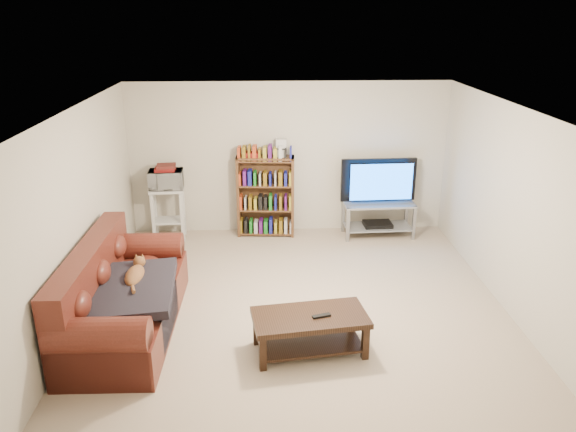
{
  "coord_description": "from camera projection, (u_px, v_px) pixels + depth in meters",
  "views": [
    {
      "loc": [
        -0.38,
        -6.13,
        3.41
      ],
      "look_at": [
        -0.1,
        0.4,
        1.0
      ],
      "focal_mm": 35.0,
      "sensor_mm": 36.0,
      "label": 1
    }
  ],
  "objects": [
    {
      "name": "blanket",
      "position": [
        131.0,
        289.0,
        6.05
      ],
      "size": [
        0.98,
        1.23,
        0.19
      ],
      "primitive_type": "cube",
      "rotation": [
        0.05,
        -0.04,
        0.07
      ],
      "color": "black",
      "rests_on": "sofa"
    },
    {
      "name": "dvd_player",
      "position": [
        378.0,
        224.0,
        8.96
      ],
      "size": [
        0.45,
        0.33,
        0.06
      ],
      "primitive_type": "cube",
      "rotation": [
        0.0,
        0.0,
        0.04
      ],
      "color": "black",
      "rests_on": "tv_stand"
    },
    {
      "name": "wall_left",
      "position": [
        81.0,
        215.0,
        6.43
      ],
      "size": [
        0.0,
        5.0,
        5.0
      ],
      "primitive_type": "plane",
      "rotation": [
        1.57,
        0.0,
        1.57
      ],
      "color": "beige",
      "rests_on": "ground"
    },
    {
      "name": "ceiling",
      "position": [
        299.0,
        108.0,
        6.11
      ],
      "size": [
        5.0,
        5.0,
        0.0
      ],
      "primitive_type": "plane",
      "rotation": [
        3.14,
        0.0,
        0.0
      ],
      "color": "white",
      "rests_on": "ground"
    },
    {
      "name": "wall_back",
      "position": [
        289.0,
        158.0,
        8.87
      ],
      "size": [
        5.0,
        0.0,
        5.0
      ],
      "primitive_type": "plane",
      "rotation": [
        1.57,
        0.0,
        0.0
      ],
      "color": "beige",
      "rests_on": "ground"
    },
    {
      "name": "tv_stand",
      "position": [
        378.0,
        213.0,
        8.9
      ],
      "size": [
        1.12,
        0.54,
        0.55
      ],
      "rotation": [
        0.0,
        0.0,
        0.04
      ],
      "color": "#999EA3",
      "rests_on": "floor"
    },
    {
      "name": "bookshelf",
      "position": [
        266.0,
        195.0,
        8.83
      ],
      "size": [
        0.91,
        0.34,
        1.29
      ],
      "rotation": [
        0.0,
        0.0,
        -0.07
      ],
      "color": "#56361E",
      "rests_on": "floor"
    },
    {
      "name": "coffee_table",
      "position": [
        310.0,
        326.0,
        5.86
      ],
      "size": [
        1.26,
        0.76,
        0.43
      ],
      "rotation": [
        0.0,
        0.0,
        0.14
      ],
      "color": "black",
      "rests_on": "floor"
    },
    {
      "name": "remote",
      "position": [
        321.0,
        316.0,
        5.78
      ],
      "size": [
        0.2,
        0.11,
        0.02
      ],
      "primitive_type": "cube",
      "rotation": [
        0.0,
        0.0,
        0.29
      ],
      "color": "black",
      "rests_on": "coffee_table"
    },
    {
      "name": "wall_front",
      "position": [
        318.0,
        325.0,
        4.18
      ],
      "size": [
        5.0,
        0.0,
        5.0
      ],
      "primitive_type": "plane",
      "rotation": [
        -1.57,
        0.0,
        0.0
      ],
      "color": "beige",
      "rests_on": "ground"
    },
    {
      "name": "microwave_stand",
      "position": [
        168.0,
        206.0,
        8.73
      ],
      "size": [
        0.54,
        0.41,
        0.83
      ],
      "rotation": [
        0.0,
        0.0,
        0.06
      ],
      "color": "silver",
      "rests_on": "floor"
    },
    {
      "name": "wall_right",
      "position": [
        509.0,
        209.0,
        6.63
      ],
      "size": [
        0.0,
        5.0,
        5.0
      ],
      "primitive_type": "plane",
      "rotation": [
        1.57,
        0.0,
        -1.57
      ],
      "color": "beige",
      "rests_on": "ground"
    },
    {
      "name": "game_boxes",
      "position": [
        165.0,
        169.0,
        8.52
      ],
      "size": [
        0.32,
        0.28,
        0.05
      ],
      "primitive_type": "cube",
      "rotation": [
        0.0,
        0.0,
        0.06
      ],
      "color": "maroon",
      "rests_on": "microwave"
    },
    {
      "name": "cat",
      "position": [
        135.0,
        276.0,
        6.22
      ],
      "size": [
        0.26,
        0.64,
        0.19
      ],
      "primitive_type": null,
      "rotation": [
        0.0,
        0.0,
        -0.01
      ],
      "color": "brown",
      "rests_on": "sofa"
    },
    {
      "name": "microwave",
      "position": [
        166.0,
        179.0,
        8.58
      ],
      "size": [
        0.53,
        0.38,
        0.28
      ],
      "primitive_type": "imported",
      "rotation": [
        0.0,
        0.0,
        0.06
      ],
      "color": "silver",
      "rests_on": "microwave_stand"
    },
    {
      "name": "floor",
      "position": [
        297.0,
        303.0,
        6.94
      ],
      "size": [
        5.0,
        5.0,
        0.0
      ],
      "primitive_type": "plane",
      "color": "#C8B195",
      "rests_on": "ground"
    },
    {
      "name": "television",
      "position": [
        380.0,
        182.0,
        8.72
      ],
      "size": [
        1.19,
        0.2,
        0.69
      ],
      "primitive_type": "imported",
      "rotation": [
        0.0,
        0.0,
        3.18
      ],
      "color": "black",
      "rests_on": "tv_stand"
    },
    {
      "name": "shelf_clutter",
      "position": [
        271.0,
        150.0,
        8.59
      ],
      "size": [
        0.66,
        0.22,
        0.28
      ],
      "rotation": [
        0.0,
        0.0,
        -0.07
      ],
      "color": "silver",
      "rests_on": "bookshelf"
    },
    {
      "name": "sofa",
      "position": [
        119.0,
        301.0,
        6.27
      ],
      "size": [
        1.04,
        2.35,
        1.0
      ],
      "rotation": [
        0.0,
        0.0,
        -0.01
      ],
      "color": "#571F16",
      "rests_on": "floor"
    }
  ]
}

